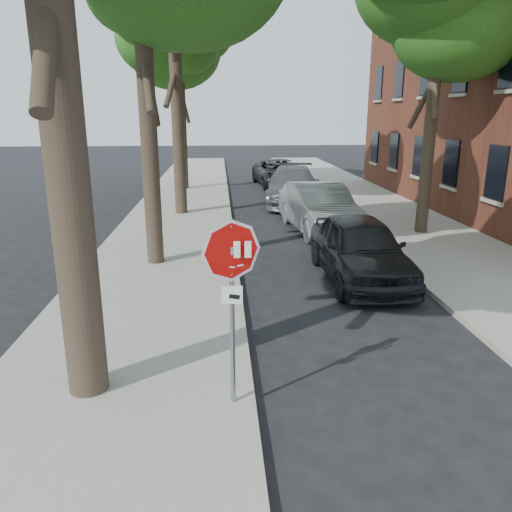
# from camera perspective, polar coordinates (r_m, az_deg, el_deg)

# --- Properties ---
(ground) EXTENTS (120.00, 120.00, 0.00)m
(ground) POSITION_cam_1_polar(r_m,az_deg,el_deg) (7.40, 3.08, -16.79)
(ground) COLOR black
(ground) RESTS_ON ground
(sidewalk_left) EXTENTS (4.00, 55.00, 0.12)m
(sidewalk_left) POSITION_cam_1_polar(r_m,az_deg,el_deg) (18.67, -9.23, 3.58)
(sidewalk_left) COLOR gray
(sidewalk_left) RESTS_ON ground
(sidewalk_right) EXTENTS (4.00, 55.00, 0.12)m
(sidewalk_right) POSITION_cam_1_polar(r_m,az_deg,el_deg) (19.81, 16.12, 3.87)
(sidewalk_right) COLOR gray
(sidewalk_right) RESTS_ON ground
(curb_left) EXTENTS (0.12, 55.00, 0.13)m
(curb_left) POSITION_cam_1_polar(r_m,az_deg,el_deg) (18.60, -2.92, 3.74)
(curb_left) COLOR #9E9384
(curb_left) RESTS_ON ground
(curb_right) EXTENTS (0.12, 55.00, 0.13)m
(curb_right) POSITION_cam_1_polar(r_m,az_deg,el_deg) (19.20, 10.36, 3.89)
(curb_right) COLOR #9E9384
(curb_right) RESTS_ON ground
(stop_sign) EXTENTS (0.76, 0.34, 2.61)m
(stop_sign) POSITION_cam_1_polar(r_m,az_deg,el_deg) (6.48, -2.79, -2.54)
(stop_sign) COLOR gray
(stop_sign) RESTS_ON sidewalk_left
(tree_mid_b) EXTENTS (5.88, 5.46, 10.36)m
(tree_mid_b) POSITION_cam_1_polar(r_m,az_deg,el_deg) (20.74, -9.55, 26.89)
(tree_mid_b) COLOR black
(tree_mid_b) RESTS_ON sidewalk_left
(tree_far) EXTENTS (5.29, 4.91, 9.33)m
(tree_far) POSITION_cam_1_polar(r_m,az_deg,el_deg) (27.53, -8.77, 22.51)
(tree_far) COLOR black
(tree_far) RESTS_ON sidewalk_left
(tree_right) EXTENTS (5.29, 4.91, 9.33)m
(tree_right) POSITION_cam_1_polar(r_m,az_deg,el_deg) (17.94, 20.24, 25.40)
(tree_right) COLOR black
(tree_right) RESTS_ON sidewalk_right
(car_a) EXTENTS (1.91, 4.67, 1.59)m
(car_a) POSITION_cam_1_polar(r_m,az_deg,el_deg) (12.58, 11.80, 0.86)
(car_a) COLOR black
(car_a) RESTS_ON ground
(car_b) EXTENTS (2.31, 5.24, 1.67)m
(car_b) POSITION_cam_1_polar(r_m,az_deg,el_deg) (17.47, 7.25, 5.42)
(car_b) COLOR gray
(car_b) RESTS_ON ground
(car_c) EXTENTS (3.06, 6.00, 1.67)m
(car_c) POSITION_cam_1_polar(r_m,az_deg,el_deg) (23.01, 4.22, 8.03)
(car_c) COLOR #535258
(car_c) RESTS_ON ground
(car_d) EXTENTS (2.95, 5.57, 1.49)m
(car_d) POSITION_cam_1_polar(r_m,az_deg,el_deg) (28.79, 2.72, 9.47)
(car_d) COLOR black
(car_d) RESTS_ON ground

